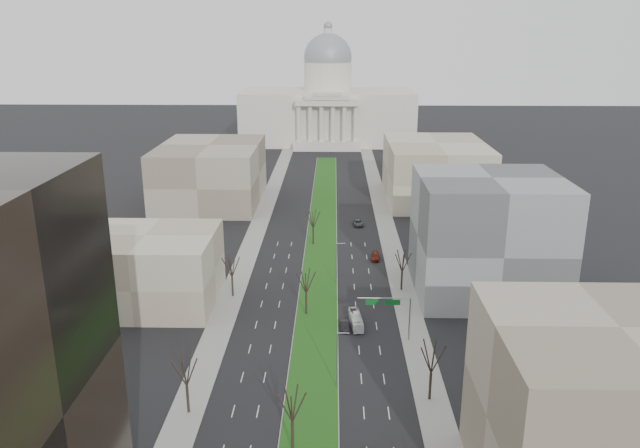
# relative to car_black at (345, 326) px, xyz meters

# --- Properties ---
(ground) EXTENTS (600.00, 600.00, 0.00)m
(ground) POSITION_rel_car_black_xyz_m (-5.20, 45.93, -0.68)
(ground) COLOR black
(ground) RESTS_ON ground
(median) EXTENTS (8.00, 222.03, 0.20)m
(median) POSITION_rel_car_black_xyz_m (-5.20, 44.92, -0.58)
(median) COLOR #999993
(median) RESTS_ON ground
(sidewalk_left) EXTENTS (5.00, 330.00, 0.15)m
(sidewalk_left) POSITION_rel_car_black_xyz_m (-22.70, 20.93, -0.61)
(sidewalk_left) COLOR gray
(sidewalk_left) RESTS_ON ground
(sidewalk_right) EXTENTS (5.00, 330.00, 0.15)m
(sidewalk_right) POSITION_rel_car_black_xyz_m (12.30, 20.93, -0.61)
(sidewalk_right) COLOR gray
(sidewalk_right) RESTS_ON ground
(capitol) EXTENTS (80.00, 46.00, 55.00)m
(capitol) POSITION_rel_car_black_xyz_m (-5.20, 195.51, 15.62)
(capitol) COLOR beige
(capitol) RESTS_ON ground
(building_beige_left) EXTENTS (26.00, 22.00, 14.00)m
(building_beige_left) POSITION_rel_car_black_xyz_m (-38.20, 10.93, 6.32)
(building_beige_left) COLOR tan
(building_beige_left) RESTS_ON ground
(building_tan_right) EXTENTS (26.00, 24.00, 22.00)m
(building_tan_right) POSITION_rel_car_black_xyz_m (27.80, -42.07, 10.32)
(building_tan_right) COLOR gray
(building_tan_right) RESTS_ON ground
(building_grey_right) EXTENTS (28.00, 26.00, 24.00)m
(building_grey_right) POSITION_rel_car_black_xyz_m (28.80, 17.93, 11.32)
(building_grey_right) COLOR #575A5C
(building_grey_right) RESTS_ON ground
(building_far_left) EXTENTS (30.00, 40.00, 18.00)m
(building_far_left) POSITION_rel_car_black_xyz_m (-40.20, 85.93, 8.32)
(building_far_left) COLOR gray
(building_far_left) RESTS_ON ground
(building_far_right) EXTENTS (30.00, 40.00, 18.00)m
(building_far_right) POSITION_rel_car_black_xyz_m (29.80, 90.93, 8.32)
(building_far_right) COLOR tan
(building_far_right) RESTS_ON ground
(tree_left_mid) EXTENTS (5.40, 5.40, 9.72)m
(tree_left_mid) POSITION_rel_car_black_xyz_m (-22.40, -26.07, 6.32)
(tree_left_mid) COLOR black
(tree_left_mid) RESTS_ON ground
(tree_left_far) EXTENTS (5.28, 5.28, 9.50)m
(tree_left_far) POSITION_rel_car_black_xyz_m (-22.40, 13.93, 6.16)
(tree_left_far) COLOR black
(tree_left_far) RESTS_ON ground
(tree_right_mid) EXTENTS (5.52, 5.52, 9.94)m
(tree_right_mid) POSITION_rel_car_black_xyz_m (12.00, -22.07, 6.47)
(tree_right_mid) COLOR black
(tree_right_mid) RESTS_ON ground
(tree_right_far) EXTENTS (5.04, 5.04, 9.07)m
(tree_right_far) POSITION_rel_car_black_xyz_m (12.00, 17.93, 5.85)
(tree_right_far) COLOR black
(tree_right_far) RESTS_ON ground
(tree_median_a) EXTENTS (5.40, 5.40, 9.72)m
(tree_median_a) POSITION_rel_car_black_xyz_m (-7.20, -34.07, 6.32)
(tree_median_a) COLOR black
(tree_median_a) RESTS_ON ground
(tree_median_b) EXTENTS (5.40, 5.40, 9.72)m
(tree_median_b) POSITION_rel_car_black_xyz_m (-7.20, 5.93, 6.32)
(tree_median_b) COLOR black
(tree_median_b) RESTS_ON ground
(tree_median_c) EXTENTS (5.40, 5.40, 9.72)m
(tree_median_c) POSITION_rel_car_black_xyz_m (-7.20, 45.93, 6.32)
(tree_median_c) COLOR black
(tree_median_c) RESTS_ON ground
(streetlamp_median_b) EXTENTS (1.90, 0.20, 9.16)m
(streetlamp_median_b) POSITION_rel_car_black_xyz_m (-1.44, -19.07, 4.13)
(streetlamp_median_b) COLOR gray
(streetlamp_median_b) RESTS_ON ground
(streetlamp_median_c) EXTENTS (1.90, 0.20, 9.16)m
(streetlamp_median_c) POSITION_rel_car_black_xyz_m (-1.44, 20.93, 4.13)
(streetlamp_median_c) COLOR gray
(streetlamp_median_c) RESTS_ON ground
(mast_arm_signs) EXTENTS (9.12, 0.24, 8.09)m
(mast_arm_signs) POSITION_rel_car_black_xyz_m (8.29, -4.04, 5.43)
(mast_arm_signs) COLOR gray
(mast_arm_signs) RESTS_ON ground
(car_black) EXTENTS (1.63, 4.20, 1.36)m
(car_black) POSITION_rel_car_black_xyz_m (0.00, 0.00, 0.00)
(car_black) COLOR black
(car_black) RESTS_ON ground
(car_red) EXTENTS (2.35, 5.00, 1.41)m
(car_red) POSITION_rel_car_black_xyz_m (7.71, 35.90, 0.02)
(car_red) COLOR maroon
(car_red) RESTS_ON ground
(car_grey_far) EXTENTS (2.81, 5.52, 1.49)m
(car_grey_far) POSITION_rel_car_black_xyz_m (4.63, 62.27, 0.06)
(car_grey_far) COLOR #434449
(car_grey_far) RESTS_ON ground
(box_van) EXTENTS (2.64, 8.02, 2.19)m
(box_van) POSITION_rel_car_black_xyz_m (2.04, 1.60, 0.41)
(box_van) COLOR white
(box_van) RESTS_ON ground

